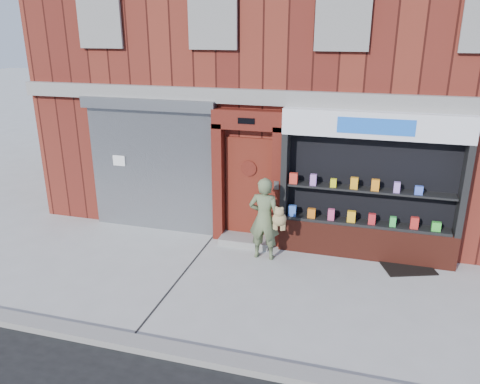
% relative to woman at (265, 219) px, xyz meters
% --- Properties ---
extents(ground, '(80.00, 80.00, 0.00)m').
position_rel_woman_xyz_m(ground, '(0.20, -1.17, -0.87)').
color(ground, '#9E9E99').
rests_on(ground, ground).
extents(curb, '(60.00, 0.30, 0.12)m').
position_rel_woman_xyz_m(curb, '(0.20, -3.32, -0.81)').
color(curb, gray).
rests_on(curb, ground).
extents(building, '(12.00, 8.16, 8.00)m').
position_rel_woman_xyz_m(building, '(0.20, 4.83, 3.13)').
color(building, '#571A13').
rests_on(building, ground).
extents(shutter_bay, '(3.10, 0.30, 3.04)m').
position_rel_woman_xyz_m(shutter_bay, '(-2.80, 0.76, 0.85)').
color(shutter_bay, gray).
rests_on(shutter_bay, ground).
extents(red_door_bay, '(1.52, 0.58, 2.90)m').
position_rel_woman_xyz_m(red_door_bay, '(-0.55, 0.69, 0.59)').
color(red_door_bay, '#4C130D').
rests_on(red_door_bay, ground).
extents(pharmacy_bay, '(3.50, 0.41, 3.00)m').
position_rel_woman_xyz_m(pharmacy_bay, '(1.95, 0.65, 0.51)').
color(pharmacy_bay, '#5C2015').
rests_on(pharmacy_bay, ground).
extents(woman, '(0.79, 0.51, 1.72)m').
position_rel_woman_xyz_m(woman, '(0.00, 0.00, 0.00)').
color(woman, '#5C6B46').
rests_on(woman, ground).
extents(doormat, '(1.13, 0.96, 0.02)m').
position_rel_woman_xyz_m(doormat, '(2.81, 0.34, -0.85)').
color(doormat, black).
rests_on(doormat, ground).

